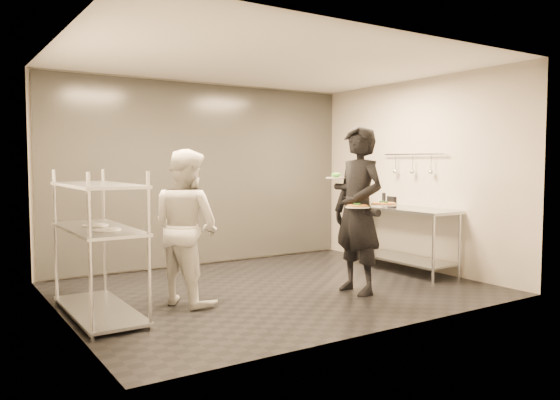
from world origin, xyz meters
TOP-DOWN VIEW (x-y plane):
  - room_shell at (0.00, 1.18)m, footprint 5.00×4.00m
  - pass_rack at (-2.15, -0.00)m, footprint 0.60×1.60m
  - prep_counter at (2.18, 0.00)m, footprint 0.60×1.80m
  - utensil_rail at (2.43, -0.00)m, footprint 0.07×1.20m
  - waiter at (0.74, -0.72)m, footprint 0.51×0.75m
  - chef at (-1.20, -0.05)m, footprint 0.90×1.01m
  - pizza_plate_near at (0.59, -0.88)m, footprint 0.29×0.29m
  - pizza_plate_far at (0.90, -0.98)m, footprint 0.33×0.33m
  - salad_plate at (0.64, -0.41)m, footprint 0.26×0.26m
  - pos_monitor at (2.06, 0.06)m, footprint 0.12×0.23m
  - bottle_green at (2.02, 0.80)m, footprint 0.07×0.07m
  - bottle_clear at (2.21, 0.80)m, footprint 0.06×0.06m
  - bottle_dark at (2.22, 0.38)m, footprint 0.06×0.06m

SIDE VIEW (x-z plane):
  - prep_counter at x=2.18m, z-range 0.17..1.09m
  - pass_rack at x=-2.15m, z-range 0.02..1.52m
  - chef at x=-1.20m, z-range 0.00..1.73m
  - pos_monitor at x=2.06m, z-range 0.92..1.09m
  - waiter at x=0.74m, z-range 0.00..2.01m
  - bottle_dark at x=2.22m, z-range 0.92..1.12m
  - bottle_clear at x=2.21m, z-range 0.92..1.13m
  - bottle_green at x=2.02m, z-range 0.92..1.15m
  - pizza_plate_near at x=0.59m, z-range 1.04..1.10m
  - pizza_plate_far at x=0.90m, z-range 1.06..1.12m
  - room_shell at x=0.00m, z-range 0.00..2.80m
  - salad_plate at x=0.64m, z-range 1.37..1.45m
  - utensil_rail at x=2.43m, z-range 1.39..1.70m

